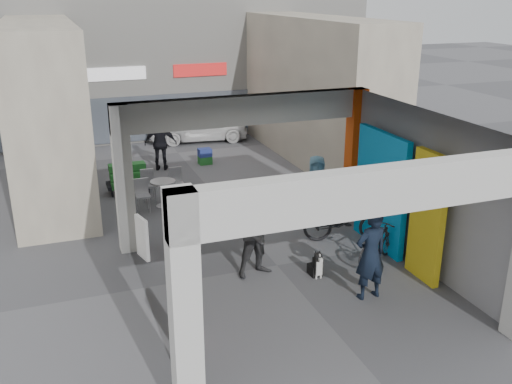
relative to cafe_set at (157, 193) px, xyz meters
name	(u,v)px	position (x,y,z in m)	size (l,w,h in m)	color
ground	(277,265)	(1.75, -4.85, -0.32)	(90.00, 90.00, 0.00)	#59595E
arcade_canopy	(318,176)	(2.29, -5.67, 1.98)	(6.40, 6.45, 6.40)	beige
far_building	(152,37)	(1.75, 9.14, 3.67)	(18.00, 4.08, 8.00)	silver
plaza_bldg_left	(46,108)	(-2.75, 2.65, 2.18)	(2.00, 9.00, 5.00)	#BEB49D
plaza_bldg_right	(316,90)	(6.25, 2.65, 2.18)	(2.00, 9.00, 5.00)	#BEB49D
bollard_left	(188,220)	(0.26, -2.63, 0.14)	(0.09, 0.09, 0.93)	#999BA1
bollard_center	(241,209)	(1.72, -2.41, 0.16)	(0.09, 0.09, 0.97)	#999BA1
bollard_right	(293,200)	(3.26, -2.27, 0.14)	(0.09, 0.09, 0.93)	#999BA1
advert_board_near	(178,318)	(-0.99, -7.04, 0.18)	(0.20, 0.55, 1.00)	white
advert_board_far	(142,237)	(-0.99, -3.41, 0.18)	(0.22, 0.55, 1.00)	white
cafe_set	(157,193)	(0.00, 0.00, 0.00)	(1.51, 1.22, 0.91)	#9C9DA1
produce_stand	(129,182)	(-0.63, 1.26, 0.02)	(1.31, 0.71, 0.86)	black
crate_stack	(205,156)	(2.34, 3.36, -0.04)	(0.46, 0.37, 0.56)	#1A5D22
border_collie	(316,266)	(2.36, -5.62, -0.08)	(0.23, 0.45, 0.62)	black
man_with_dog	(371,255)	(2.95, -6.77, 0.62)	(0.69, 0.45, 1.88)	black
man_back_turned	(260,232)	(1.24, -5.10, 0.67)	(0.97, 0.75, 1.99)	#39393B
man_elderly	(316,189)	(3.71, -2.75, 0.58)	(0.88, 0.57, 1.80)	#588CAB
man_crates	(161,143)	(0.77, 3.23, 0.61)	(1.09, 0.45, 1.86)	black
bicycle_front	(346,220)	(3.84, -4.16, 0.22)	(0.72, 2.08, 1.09)	black
bicycle_rear	(378,244)	(3.95, -5.45, 0.12)	(0.42, 1.49, 0.89)	black
white_van	(198,124)	(2.97, 6.65, 0.36)	(1.62, 4.02, 1.37)	white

